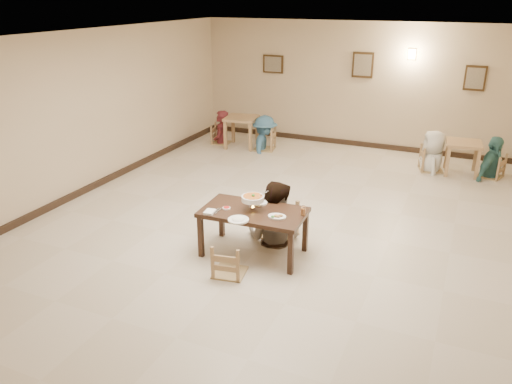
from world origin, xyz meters
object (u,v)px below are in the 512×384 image
at_px(bg_chair_ll, 221,126).
at_px(bg_diner_c, 436,131).
at_px(bg_table_right, 463,148).
at_px(bg_chair_lr, 265,129).
at_px(chair_far, 278,204).
at_px(curry_warmer, 253,199).
at_px(bg_table_left, 241,122).
at_px(bg_diner_d, 497,137).
at_px(drink_glass, 303,211).
at_px(bg_diner_a, 220,111).
at_px(main_diner, 275,182).
at_px(bg_diner_b, 265,116).
at_px(chair_near, 229,244).
at_px(main_table, 254,215).
at_px(bg_chair_rl, 433,148).
at_px(bg_chair_rr, 493,155).

height_order(bg_chair_ll, bg_diner_c, bg_diner_c).
relative_size(bg_table_right, bg_chair_lr, 0.75).
relative_size(chair_far, curry_warmer, 2.99).
relative_size(bg_table_left, bg_diner_d, 0.50).
height_order(drink_glass, bg_chair_ll, bg_chair_ll).
xyz_separation_m(curry_warmer, bg_table_left, (-2.50, 4.90, -0.25)).
xyz_separation_m(bg_diner_a, bg_diner_c, (5.15, -0.02, 0.03)).
relative_size(main_diner, bg_diner_d, 1.10).
bearing_deg(bg_table_right, curry_warmer, -117.87).
relative_size(bg_table_left, bg_diner_a, 0.51).
relative_size(chair_far, bg_diner_b, 0.65).
height_order(bg_table_left, bg_diner_b, bg_diner_b).
bearing_deg(chair_far, chair_near, -80.41).
xyz_separation_m(curry_warmer, bg_diner_a, (-3.12, 4.96, -0.02)).
distance_m(bg_table_left, bg_table_right, 5.13).
bearing_deg(bg_chair_ll, bg_table_right, -100.93).
height_order(drink_glass, bg_diner_d, bg_diner_d).
xyz_separation_m(main_table, curry_warmer, (-0.02, 0.02, 0.25)).
height_order(chair_near, bg_chair_rl, bg_chair_rl).
distance_m(bg_diner_a, bg_diner_b, 1.23).
xyz_separation_m(bg_chair_ll, bg_chair_rr, (6.33, 0.05, 0.01)).
bearing_deg(curry_warmer, bg_chair_rr, 57.32).
height_order(bg_chair_lr, bg_chair_rr, bg_chair_lr).
relative_size(chair_far, bg_chair_ll, 1.18).
xyz_separation_m(main_table, chair_near, (-0.07, -0.65, -0.16)).
distance_m(main_diner, bg_table_left, 5.10).
height_order(bg_chair_lr, bg_diner_d, bg_diner_d).
distance_m(bg_chair_rl, bg_diner_a, 5.16).
xyz_separation_m(bg_table_right, bg_chair_lr, (-4.52, -0.05, -0.05)).
xyz_separation_m(chair_far, bg_diner_c, (1.91, 4.29, 0.34)).
relative_size(chair_near, bg_table_right, 1.18).
bearing_deg(bg_diner_b, bg_diner_a, 73.83).
bearing_deg(bg_diner_a, curry_warmer, 16.66).
xyz_separation_m(bg_table_left, bg_diner_a, (-0.61, 0.06, 0.23)).
relative_size(drink_glass, bg_diner_a, 0.08).
relative_size(drink_glass, bg_diner_d, 0.08).
xyz_separation_m(main_diner, bg_chair_lr, (-2.02, 4.38, -0.45)).
height_order(chair_near, drink_glass, chair_near).
xyz_separation_m(chair_near, bg_chair_rr, (3.26, 5.69, 0.02)).
xyz_separation_m(bg_chair_rr, bg_diner_d, (0.00, -0.00, 0.40)).
relative_size(bg_table_right, bg_diner_c, 0.43).
relative_size(main_table, chair_near, 1.67).
bearing_deg(main_diner, curry_warmer, 79.45).
relative_size(curry_warmer, bg_diner_d, 0.21).
bearing_deg(bg_table_right, bg_chair_lr, -179.38).
bearing_deg(bg_diner_c, bg_chair_rl, 0.00).
bearing_deg(bg_chair_lr, chair_far, 15.90).
height_order(curry_warmer, bg_chair_rl, bg_chair_rl).
distance_m(main_table, bg_diner_b, 5.30).
bearing_deg(bg_diner_b, bg_diner_d, -103.01).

